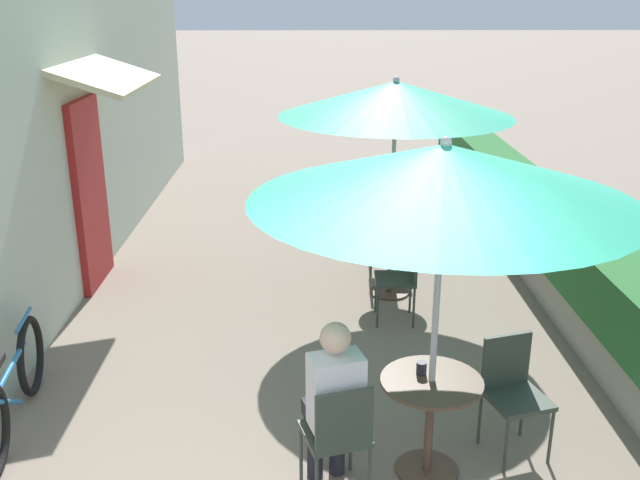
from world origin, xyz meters
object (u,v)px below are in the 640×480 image
object	(u,v)px
cafe_chair_near_left	(512,386)
patio_table_mid	(390,251)
patio_table_near	(430,410)
cafe_chair_near_right	(339,431)
seated_patron_near_right	(333,399)
patio_umbrella_mid	(396,99)
cafe_chair_mid_right	(403,273)
cafe_chair_mid_left	(380,230)
bicycle_leaning	(13,389)
coffee_cup_near	(421,368)
coffee_cup_mid	(391,232)
seated_patron_mid_left	(390,216)
patio_umbrella_near	(444,173)

from	to	relation	value
cafe_chair_near_left	patio_table_mid	xyz separation A→B (m)	(-0.57, 2.85, -0.02)
patio_table_near	cafe_chair_near_right	xyz separation A→B (m)	(-0.64, -0.27, 0.02)
seated_patron_near_right	patio_umbrella_mid	world-z (taller)	patio_umbrella_mid
cafe_chair_mid_right	patio_table_mid	bearing A→B (deg)	6.36
cafe_chair_mid_right	cafe_chair_mid_left	bearing A→B (deg)	6.36
bicycle_leaning	cafe_chair_near_left	bearing A→B (deg)	-11.71
cafe_chair_near_right	cafe_chair_mid_left	bearing A→B (deg)	64.20
patio_table_near	seated_patron_near_right	size ratio (longest dim) A/B	0.58
patio_table_near	cafe_chair_mid_right	size ratio (longest dim) A/B	0.84
coffee_cup_near	patio_table_near	bearing A→B (deg)	-52.90
cafe_chair_near_right	coffee_cup_mid	size ratio (longest dim) A/B	9.67
seated_patron_mid_left	cafe_chair_near_right	bearing A→B (deg)	-8.46
cafe_chair_near_left	patio_umbrella_mid	xyz separation A→B (m)	(-0.57, 2.85, 1.63)
seated_patron_mid_left	coffee_cup_near	bearing A→B (deg)	-0.74
patio_umbrella_near	seated_patron_near_right	world-z (taller)	patio_umbrella_near
cafe_chair_near_right	cafe_chair_mid_right	size ratio (longest dim) A/B	1.00
patio_table_near	cafe_chair_near_left	xyz separation A→B (m)	(0.64, 0.27, 0.02)
patio_table_near	bicycle_leaning	distance (m)	3.12
coffee_cup_near	patio_table_mid	bearing A→B (deg)	87.58
cafe_chair_near_right	coffee_cup_near	xyz separation A→B (m)	(0.58, 0.35, 0.26)
cafe_chair_near_left	cafe_chair_mid_left	distance (m)	3.59
seated_patron_near_right	bicycle_leaning	bearing A→B (deg)	146.43
patio_table_mid	patio_umbrella_mid	distance (m)	1.65
coffee_cup_mid	coffee_cup_near	bearing A→B (deg)	-92.11
cafe_chair_near_right	seated_patron_mid_left	distance (m)	4.15
patio_table_mid	bicycle_leaning	world-z (taller)	bicycle_leaning
cafe_chair_near_left	seated_patron_near_right	distance (m)	1.38
coffee_cup_near	coffee_cup_mid	bearing A→B (deg)	87.89
patio_table_near	bicycle_leaning	world-z (taller)	bicycle_leaning
patio_umbrella_near	patio_table_mid	size ratio (longest dim) A/B	3.31
coffee_cup_near	seated_patron_mid_left	bearing A→B (deg)	87.08
patio_table_near	bicycle_leaning	size ratio (longest dim) A/B	0.42
patio_table_mid	cafe_chair_mid_left	bearing A→B (deg)	94.18
coffee_cup_near	patio_umbrella_near	bearing A→B (deg)	-52.90
seated_patron_near_right	cafe_chair_mid_left	size ratio (longest dim) A/B	1.44
coffee_cup_near	cafe_chair_mid_right	size ratio (longest dim) A/B	0.10
cafe_chair_near_left	cafe_chair_near_right	xyz separation A→B (m)	(-1.27, -0.54, 0.00)
patio_table_mid	coffee_cup_mid	bearing A→B (deg)	-98.08
cafe_chair_near_right	patio_table_near	bearing A→B (deg)	6.36
cafe_chair_near_left	coffee_cup_mid	world-z (taller)	cafe_chair_near_left
cafe_chair_near_left	cafe_chair_mid_right	distance (m)	2.22
seated_patron_near_right	coffee_cup_mid	xyz separation A→B (m)	(0.71, 3.12, 0.09)
cafe_chair_near_right	coffee_cup_near	size ratio (longest dim) A/B	9.67
cafe_chair_near_right	patio_table_mid	distance (m)	3.46
coffee_cup_near	patio_table_mid	world-z (taller)	coffee_cup_near
patio_umbrella_near	seated_patron_near_right	xyz separation A→B (m)	(-0.67, -0.16, -1.46)
patio_table_near	coffee_cup_near	bearing A→B (deg)	127.10
patio_table_mid	cafe_chair_near_left	bearing A→B (deg)	-78.74
coffee_cup_near	coffee_cup_mid	world-z (taller)	same
cafe_chair_mid_left	cafe_chair_mid_right	size ratio (longest dim) A/B	1.00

